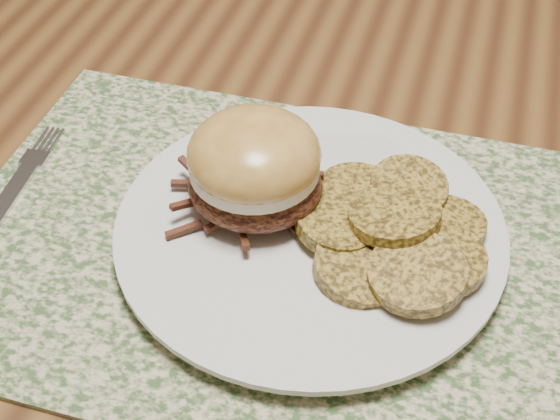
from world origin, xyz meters
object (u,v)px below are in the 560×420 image
Objects in this scene: dinner_plate at (310,231)px; fork at (11,194)px; dining_table at (286,116)px; pork_sandwich at (254,167)px.

fork is (-0.23, -0.02, -0.01)m from dinner_plate.
dinner_plate reaches higher than fork.
dinner_plate is at bearing 0.34° from fork.
fork reaches higher than dining_table.
dining_table is 15.54× the size of pork_sandwich.
dinner_plate is (0.09, -0.24, 0.09)m from dining_table.
fork is at bearing -171.55° from pork_sandwich.
pork_sandwich reaches higher than dinner_plate.
pork_sandwich is at bearing -79.54° from dining_table.
dinner_plate is at bearing -10.86° from pork_sandwich.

